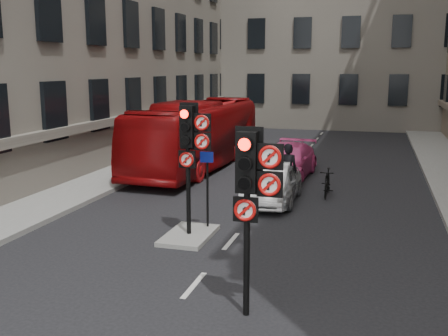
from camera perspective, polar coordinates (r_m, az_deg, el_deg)
The scene contains 13 objects.
ground at distance 9.89m, azimuth -7.31°, elevation -17.02°, with size 120.00×120.00×0.00m, color black.
pavement_left at distance 23.15m, azimuth -11.92°, elevation -0.58°, with size 3.00×50.00×0.16m, color gray.
centre_island at distance 14.56m, azimuth -3.83°, elevation -7.32°, with size 1.20×2.00×0.12m, color gray.
building_far at distance 46.43m, azimuth 12.20°, elevation 17.41°, with size 30.00×14.00×20.00m, color gray.
signal_near at distance 9.44m, azimuth 3.04°, elevation -1.56°, with size 0.91×0.40×3.58m.
signal_far at distance 13.93m, azimuth -3.65°, elevation 3.01°, with size 0.91×0.40×3.58m.
car_silver at distance 18.33m, azimuth 5.71°, elevation -1.65°, with size 1.50×3.72×1.27m, color #B6BABF.
car_white at distance 18.18m, azimuth 4.79°, elevation -1.66°, with size 1.40×4.01×1.32m, color white.
car_pink at distance 22.22m, azimuth 6.82°, elevation 0.75°, with size 1.98×4.87×1.41m, color #D13D81.
bus_red at distance 24.15m, azimuth -2.92°, elevation 3.65°, with size 2.60×11.12×3.10m, color maroon.
motorcycle at distance 19.27m, azimuth 11.18°, elevation -1.57°, with size 0.48×1.68×1.01m, color black.
motorcyclist at distance 18.90m, azimuth 6.92°, elevation -0.24°, with size 0.71×0.47×1.95m, color black.
info_sign at distance 14.75m, azimuth -1.84°, elevation -1.17°, with size 0.37×0.14×2.17m.
Camera 1 is at (3.56, -7.98, 4.63)m, focal length 42.00 mm.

